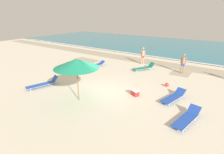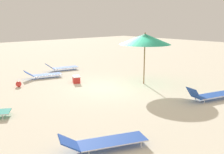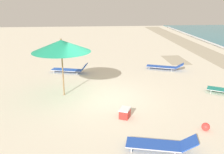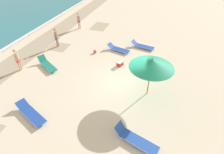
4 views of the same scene
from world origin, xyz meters
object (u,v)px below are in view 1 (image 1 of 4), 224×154
Objects in this scene: beach_umbrella at (76,64)px; beach_ball at (167,85)px; sun_lounger_mid_beach_solo at (94,65)px; beachgoer_wading_adult at (183,62)px; sun_lounger_near_water_right at (43,84)px; sun_lounger_under_umbrella at (173,97)px; beachgoer_strolling_adult at (143,55)px; sun_lounger_near_water_left at (144,68)px; sun_lounger_beside_umbrella at (187,118)px; cooler_box at (135,93)px.

beach_umbrella is 9.33× the size of beach_ball.
sun_lounger_mid_beach_solo is 1.33× the size of beachgoer_wading_adult.
beachgoer_wading_adult is at bearing 66.33° from sun_lounger_near_water_right.
beach_ball is at bearing 132.60° from sun_lounger_under_umbrella.
beachgoer_strolling_adult is (3.34, 9.59, 0.78)m from sun_lounger_near_water_right.
beachgoer_wading_adult is at bearing 88.51° from beach_ball.
sun_lounger_under_umbrella is 7.56× the size of beach_ball.
sun_lounger_under_umbrella is 2.11m from beach_ball.
beach_umbrella reaches higher than sun_lounger_near_water_left.
sun_lounger_under_umbrella is 2.31m from sun_lounger_beside_umbrella.
sun_lounger_mid_beach_solo is at bearing -162.72° from beachgoer_wading_adult.
sun_lounger_mid_beach_solo is 5.15m from beachgoer_strolling_adult.
beachgoer_strolling_adult is 7.67m from cooler_box.
beachgoer_wading_adult is 6.18× the size of beach_ball.
sun_lounger_beside_umbrella is 1.25× the size of beachgoer_wading_adult.
cooler_box is (1.89, -5.37, -0.03)m from sun_lounger_near_water_left.
sun_lounger_under_umbrella is at bearing 34.82° from beach_umbrella.
sun_lounger_under_umbrella is at bearing 119.19° from beachgoer_strolling_adult.
beachgoer_strolling_adult is (-5.08, 6.29, 0.79)m from sun_lounger_under_umbrella.
sun_lounger_beside_umbrella is at bearing -20.50° from sun_lounger_near_water_left.
sun_lounger_mid_beach_solo is at bearing 174.17° from beach_ball.
sun_lounger_mid_beach_solo is at bearing 166.39° from sun_lounger_beside_umbrella.
cooler_box is (2.54, 2.54, -2.14)m from beach_umbrella.
sun_lounger_beside_umbrella is (6.00, 1.36, -2.12)m from beach_umbrella.
sun_lounger_under_umbrella is 5.74m from beachgoer_wading_adult.
sun_lounger_near_water_right reaches higher than sun_lounger_under_umbrella.
beachgoer_strolling_adult reaches higher than sun_lounger_mid_beach_solo.
sun_lounger_beside_umbrella is 1.02× the size of sun_lounger_near_water_left.
beachgoer_strolling_adult reaches higher than cooler_box.
sun_lounger_near_water_right reaches higher than sun_lounger_near_water_left.
sun_lounger_mid_beach_solo reaches higher than beach_ball.
sun_lounger_near_water_left is 3.63× the size of cooler_box.
sun_lounger_near_water_left reaches higher than beach_ball.
beachgoer_wading_adult reaches higher than sun_lounger_mid_beach_solo.
cooler_box is at bearing -5.83° from sun_lounger_mid_beach_solo.
beachgoer_strolling_adult is at bearing 142.88° from sun_lounger_under_umbrella.
sun_lounger_beside_umbrella is 7.74× the size of beach_ball.
sun_lounger_mid_beach_solo is at bearing 108.24° from sun_lounger_near_water_right.
beach_ball is 2.91m from cooler_box.
sun_lounger_mid_beach_solo is 1.33× the size of beachgoer_strolling_adult.
beachgoer_wading_adult reaches higher than cooler_box.
sun_lounger_mid_beach_solo is at bearing 36.35° from beachgoer_strolling_adult.
sun_lounger_under_umbrella is 0.98× the size of sun_lounger_beside_umbrella.
beachgoer_wading_adult is at bearing 43.57° from sun_lounger_mid_beach_solo.
sun_lounger_near_water_right is 9.02m from beach_ball.
sun_lounger_under_umbrella is 0.92× the size of sun_lounger_mid_beach_solo.
sun_lounger_near_water_left is (-4.13, 4.59, 0.01)m from sun_lounger_under_umbrella.
sun_lounger_near_water_left reaches higher than sun_lounger_beside_umbrella.
sun_lounger_under_umbrella is at bearing -84.71° from beachgoer_wading_adult.
beach_ball is at bearing -11.03° from sun_lounger_near_water_left.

